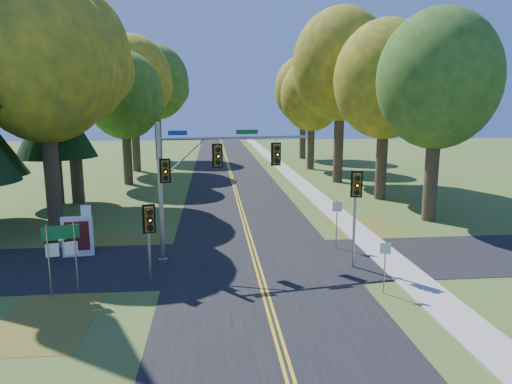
{
  "coord_description": "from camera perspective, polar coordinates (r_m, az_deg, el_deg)",
  "views": [
    {
      "loc": [
        -1.92,
        -17.9,
        7.0
      ],
      "look_at": [
        0.03,
        2.26,
        3.2
      ],
      "focal_mm": 32.0,
      "sensor_mm": 36.0,
      "label": 1
    }
  ],
  "objects": [
    {
      "name": "ground",
      "position": [
        19.32,
        0.57,
        -10.62
      ],
      "size": [
        160.0,
        160.0,
        0.0
      ],
      "primitive_type": "plane",
      "color": "#3A5F21",
      "rests_on": "ground"
    },
    {
      "name": "road_main",
      "position": [
        19.31,
        0.57,
        -10.59
      ],
      "size": [
        8.0,
        160.0,
        0.02
      ],
      "primitive_type": "cube",
      "color": "black",
      "rests_on": "ground"
    },
    {
      "name": "road_cross",
      "position": [
        21.18,
        -0.01,
        -8.65
      ],
      "size": [
        60.0,
        6.0,
        0.02
      ],
      "primitive_type": "cube",
      "color": "black",
      "rests_on": "ground"
    },
    {
      "name": "centerline_left",
      "position": [
        19.3,
        0.27,
        -10.56
      ],
      "size": [
        0.1,
        160.0,
        0.01
      ],
      "primitive_type": "cube",
      "color": "gold",
      "rests_on": "road_main"
    },
    {
      "name": "centerline_right",
      "position": [
        19.32,
        0.87,
        -10.54
      ],
      "size": [
        0.1,
        160.0,
        0.01
      ],
      "primitive_type": "cube",
      "color": "gold",
      "rests_on": "road_main"
    },
    {
      "name": "sidewalk_east",
      "position": [
        20.86,
        18.01,
        -9.44
      ],
      "size": [
        1.6,
        160.0,
        0.06
      ],
      "primitive_type": "cube",
      "color": "#9E998E",
      "rests_on": "ground"
    },
    {
      "name": "leaf_patch_w_near",
      "position": [
        23.44,
        -16.65,
        -7.19
      ],
      "size": [
        4.0,
        6.0,
        0.0
      ],
      "primitive_type": "cube",
      "color": "brown",
      "rests_on": "ground"
    },
    {
      "name": "leaf_patch_e",
      "position": [
        26.39,
        14.05,
        -5.07
      ],
      "size": [
        3.5,
        8.0,
        0.0
      ],
      "primitive_type": "cube",
      "color": "brown",
      "rests_on": "ground"
    },
    {
      "name": "leaf_patch_w_far",
      "position": [
        17.38,
        -24.49,
        -14.11
      ],
      "size": [
        3.0,
        5.0,
        0.0
      ],
      "primitive_type": "cube",
      "color": "brown",
      "rests_on": "ground"
    },
    {
      "name": "tree_w_a",
      "position": [
        28.9,
        -24.93,
        14.6
      ],
      "size": [
        8.0,
        8.0,
        14.15
      ],
      "color": "#38281C",
      "rests_on": "ground"
    },
    {
      "name": "tree_e_a",
      "position": [
        29.93,
        21.84,
        12.82
      ],
      "size": [
        7.2,
        7.2,
        12.73
      ],
      "color": "#38281C",
      "rests_on": "ground"
    },
    {
      "name": "tree_w_b",
      "position": [
        35.73,
        -22.24,
        15.27
      ],
      "size": [
        8.6,
        8.6,
        15.38
      ],
      "color": "#38281C",
      "rests_on": "ground"
    },
    {
      "name": "tree_e_b",
      "position": [
        35.93,
        15.95,
        13.26
      ],
      "size": [
        7.6,
        7.6,
        13.33
      ],
      "color": "#38281C",
      "rests_on": "ground"
    },
    {
      "name": "tree_w_c",
      "position": [
        43.06,
        -16.04,
        11.48
      ],
      "size": [
        6.8,
        6.8,
        11.91
      ],
      "color": "#38281C",
      "rests_on": "ground"
    },
    {
      "name": "tree_e_c",
      "position": [
        43.39,
        10.66,
        15.29
      ],
      "size": [
        8.8,
        8.8,
        15.79
      ],
      "color": "#38281C",
      "rests_on": "ground"
    },
    {
      "name": "tree_w_d",
      "position": [
        51.81,
        -15.04,
        13.35
      ],
      "size": [
        8.2,
        8.2,
        14.56
      ],
      "color": "#38281C",
      "rests_on": "ground"
    },
    {
      "name": "tree_e_d",
      "position": [
        52.01,
        7.05,
        11.91
      ],
      "size": [
        7.0,
        7.0,
        12.32
      ],
      "color": "#38281C",
      "rests_on": "ground"
    },
    {
      "name": "tree_w_e",
      "position": [
        62.46,
        -12.28,
        13.21
      ],
      "size": [
        8.4,
        8.4,
        14.97
      ],
      "color": "#38281C",
      "rests_on": "ground"
    },
    {
      "name": "tree_e_e",
      "position": [
        62.76,
        6.02,
        12.57
      ],
      "size": [
        7.8,
        7.8,
        13.74
      ],
      "color": "#38281C",
      "rests_on": "ground"
    },
    {
      "name": "pine_c",
      "position": [
        35.77,
        -24.32,
        14.03
      ],
      "size": [
        5.6,
        5.6,
        20.56
      ],
      "color": "#38281C",
      "rests_on": "ground"
    },
    {
      "name": "traffic_mast",
      "position": [
        20.35,
        -7.07,
        2.32
      ],
      "size": [
        6.94,
        1.52,
        6.36
      ],
      "rotation": [
        0.0,
        0.0,
        0.16
      ],
      "color": "gray",
      "rests_on": "ground"
    },
    {
      "name": "east_signal_pole",
      "position": [
        19.9,
        12.4,
        -0.41
      ],
      "size": [
        0.5,
        0.58,
        4.32
      ],
      "rotation": [
        0.0,
        0.0,
        -0.18
      ],
      "color": "#9B9EA3",
      "rests_on": "ground"
    },
    {
      "name": "ped_signal_pole",
      "position": [
        18.46,
        -13.22,
        -4.03
      ],
      "size": [
        0.5,
        0.6,
        3.25
      ],
      "rotation": [
        0.0,
        0.0,
        0.3
      ],
      "color": "#919399",
      "rests_on": "ground"
    },
    {
      "name": "route_sign_cluster",
      "position": [
        18.41,
        -23.15,
        -6.15
      ],
      "size": [
        1.26,
        0.4,
        2.78
      ],
      "rotation": [
        0.0,
        0.0,
        0.28
      ],
      "color": "gray",
      "rests_on": "ground"
    },
    {
      "name": "info_kiosk",
      "position": [
        23.16,
        -21.4,
        -5.22
      ],
      "size": [
        1.42,
        0.39,
        1.94
      ],
      "rotation": [
        0.0,
        0.0,
        0.14
      ],
      "color": "white",
      "rests_on": "ground"
    },
    {
      "name": "reg_sign_e_north",
      "position": [
        22.97,
        10.09,
        -2.87
      ],
      "size": [
        0.47,
        0.15,
        2.49
      ],
      "rotation": [
        0.0,
        0.0,
        -0.25
      ],
      "color": "gray",
      "rests_on": "ground"
    },
    {
      "name": "reg_sign_e_south",
      "position": [
        17.94,
        15.83,
        -7.92
      ],
      "size": [
        0.37,
        0.19,
        2.07
      ],
      "rotation": [
        0.0,
        0.0,
        -0.42
      ],
      "color": "gray",
      "rests_on": "ground"
    },
    {
      "name": "reg_sign_w",
      "position": [
        23.14,
        -20.43,
        -3.25
      ],
      "size": [
        0.48,
        0.08,
        2.51
      ],
      "rotation": [
        0.0,
        0.0,
        -0.05
      ],
      "color": "gray",
      "rests_on": "ground"
    }
  ]
}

